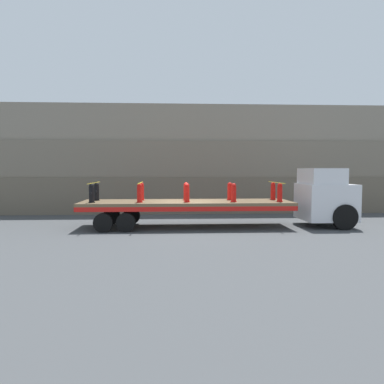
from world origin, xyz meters
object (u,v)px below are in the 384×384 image
Objects in this scene: fire_hydrant_red_near_3 at (234,193)px; fire_hydrant_red_far_3 at (230,191)px; fire_hydrant_black_near_0 at (92,193)px; fire_hydrant_red_far_1 at (142,192)px; flatbed_trailer at (174,206)px; fire_hydrant_red_near_1 at (140,193)px; truck_cab at (327,197)px; fire_hydrant_red_far_4 at (273,191)px; fire_hydrant_black_far_0 at (97,192)px; fire_hydrant_red_near_2 at (187,193)px; fire_hydrant_red_far_2 at (186,191)px; fire_hydrant_red_near_4 at (280,193)px.

fire_hydrant_red_near_3 is 1.00× the size of fire_hydrant_red_far_3.
fire_hydrant_black_near_0 is 1.00× the size of fire_hydrant_red_far_1.
flatbed_trailer is 1.74m from fire_hydrant_red_near_1.
truck_cab is at bearing -7.05° from fire_hydrant_red_far_3.
fire_hydrant_red_far_4 is at bearing 0.00° from fire_hydrant_red_far_3.
fire_hydrant_red_far_3 is at bearing 0.00° from fire_hydrant_black_far_0.
fire_hydrant_red_far_4 is (6.28, 0.00, 0.00)m from fire_hydrant_red_far_1.
fire_hydrant_red_far_1 and fire_hydrant_red_near_2 have the same top height.
fire_hydrant_black_far_0 is 1.00× the size of fire_hydrant_red_far_2.
fire_hydrant_black_near_0 is 1.00× the size of fire_hydrant_red_far_4.
fire_hydrant_red_near_4 is (-2.41, -0.56, 0.24)m from truck_cab.
fire_hydrant_red_near_1 is at bearing -165.12° from fire_hydrant_red_far_3.
fire_hydrant_red_far_2 is (4.19, 1.11, 0.00)m from fire_hydrant_black_near_0.
flatbed_trailer is 2.78m from fire_hydrant_red_far_3.
fire_hydrant_black_near_0 is 6.38m from fire_hydrant_red_far_3.
fire_hydrant_red_far_3 is at bearing 0.00° from fire_hydrant_red_far_1.
fire_hydrant_red_near_4 is (2.09, -1.11, 0.00)m from fire_hydrant_red_far_3.
fire_hydrant_red_near_2 is 4.33m from fire_hydrant_red_far_4.
fire_hydrant_black_near_0 is 1.00× the size of fire_hydrant_red_far_3.
fire_hydrant_red_far_4 is at bearing 10.04° from fire_hydrant_red_near_1.
fire_hydrant_red_far_3 is 2.37m from fire_hydrant_red_near_4.
truck_cab is at bearing 3.66° from fire_hydrant_red_near_1.
fire_hydrant_red_near_3 is (-4.50, -0.56, 0.24)m from truck_cab.
fire_hydrant_red_far_3 is at bearing 90.00° from fire_hydrant_red_near_3.
fire_hydrant_red_near_3 is (2.09, 0.00, 0.00)m from fire_hydrant_red_near_2.
fire_hydrant_red_near_1 is (2.09, -1.11, 0.00)m from fire_hydrant_black_far_0.
truck_cab is 4.54m from fire_hydrant_red_far_3.
fire_hydrant_red_near_3 is at bearing -172.95° from truck_cab.
fire_hydrant_red_far_3 and fire_hydrant_red_near_4 have the same top height.
fire_hydrant_red_near_3 is at bearing -90.00° from fire_hydrant_red_far_3.
fire_hydrant_black_far_0 and fire_hydrant_red_far_3 have the same top height.
fire_hydrant_red_near_2 is 2.09m from fire_hydrant_red_near_3.
fire_hydrant_red_far_2 is at bearing 175.18° from truck_cab.
fire_hydrant_red_near_4 is (6.28, 0.00, 0.00)m from fire_hydrant_red_near_1.
fire_hydrant_red_far_4 is (4.75, 0.56, 0.62)m from flatbed_trailer.
fire_hydrant_black_near_0 is 8.38m from fire_hydrant_red_near_4.
truck_cab is 3.23× the size of fire_hydrant_red_near_1.
fire_hydrant_black_near_0 is 1.00× the size of fire_hydrant_red_near_4.
fire_hydrant_red_far_1 is 2.37m from fire_hydrant_red_near_2.
fire_hydrant_red_near_1 is at bearing 180.00° from fire_hydrant_red_near_2.
fire_hydrant_red_near_2 is at bearing 0.00° from fire_hydrant_red_near_1.
flatbed_trailer is 11.38× the size of fire_hydrant_red_far_4.
truck_cab is 3.23× the size of fire_hydrant_red_far_1.
flatbed_trailer is at bearing -135.29° from fire_hydrant_red_far_2.
fire_hydrant_black_near_0 is 8.45m from fire_hydrant_red_far_4.
fire_hydrant_black_far_0 and fire_hydrant_red_near_1 have the same top height.
fire_hydrant_red_far_4 is at bearing 14.88° from fire_hydrant_red_near_2.
fire_hydrant_red_near_2 is (2.09, -1.11, 0.00)m from fire_hydrant_red_far_1.
fire_hydrant_red_near_1 is 6.38m from fire_hydrant_red_far_4.
fire_hydrant_red_near_2 and fire_hydrant_red_far_4 have the same top height.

